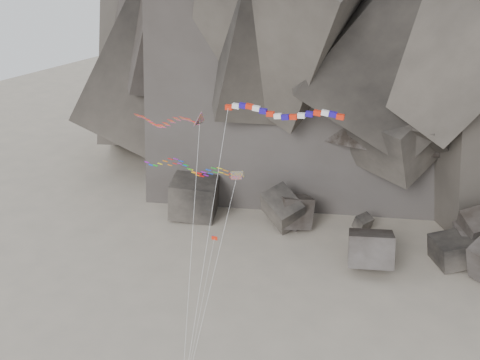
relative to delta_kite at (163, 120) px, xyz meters
The scene contains 5 objects.
boulder_field 41.52m from the delta_kite, 69.01° to the left, with size 73.55×20.71×10.12m.
delta_kite is the anchor object (origin of this frame).
banner_kite 13.02m from the delta_kite, ahead, with size 11.36×13.62×28.08m.
parafoil_kite 5.94m from the delta_kite, 55.41° to the left, with size 13.96×13.42×20.80m.
pennant_kite 15.32m from the delta_kite, 27.80° to the right, with size 1.22×8.27×15.14m.
Camera 1 is at (28.61, -45.20, 44.74)m, focal length 45.00 mm.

